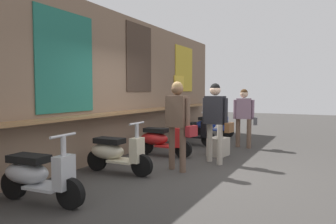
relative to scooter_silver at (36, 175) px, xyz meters
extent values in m
plane|color=#383533|center=(2.64, -1.08, -0.39)|extent=(33.68, 33.68, 0.00)
cube|color=#7F6651|center=(2.64, 0.94, 1.27)|extent=(12.03, 0.25, 3.31)
cube|color=olive|center=(2.64, 0.64, 0.65)|extent=(10.82, 0.36, 0.05)
cube|color=#236B5B|center=(1.40, 0.80, 1.66)|extent=(1.40, 0.02, 1.84)
cube|color=#423328|center=(3.89, 0.80, 1.97)|extent=(1.14, 0.02, 1.69)
cube|color=gold|center=(6.64, 0.80, 1.86)|extent=(1.32, 0.02, 1.47)
cube|color=gold|center=(6.24, 0.80, 1.43)|extent=(0.70, 0.03, 0.38)
ellipsoid|color=#B2B5BA|center=(-0.01, 0.17, 0.01)|extent=(0.43, 0.73, 0.30)
cube|color=black|center=(-0.01, 0.12, 0.21)|extent=(0.34, 0.57, 0.10)
cube|color=#B2B5BA|center=(0.01, -0.18, -0.14)|extent=(0.42, 0.53, 0.04)
cube|color=#B2B5BA|center=(0.04, -0.48, 0.08)|extent=(0.29, 0.18, 0.44)
cylinder|color=#B7B7BC|center=(0.04, -0.48, 0.21)|extent=(0.07, 0.07, 0.70)
cylinder|color=#B7B7BC|center=(0.04, -0.48, 0.56)|extent=(0.46, 0.07, 0.04)
cylinder|color=black|center=(0.05, -0.58, -0.19)|extent=(0.13, 0.41, 0.40)
cylinder|color=black|center=(-0.03, 0.42, -0.19)|extent=(0.13, 0.41, 0.40)
ellipsoid|color=beige|center=(1.76, 0.17, 0.01)|extent=(0.39, 0.71, 0.30)
cube|color=black|center=(1.76, 0.12, 0.21)|extent=(0.31, 0.56, 0.10)
cube|color=beige|center=(1.77, -0.18, -0.14)|extent=(0.39, 0.51, 0.04)
cube|color=beige|center=(1.77, -0.48, 0.08)|extent=(0.28, 0.17, 0.44)
cylinder|color=#B7B7BC|center=(1.77, -0.48, 0.21)|extent=(0.07, 0.07, 0.70)
cylinder|color=#B7B7BC|center=(1.77, -0.48, 0.56)|extent=(0.46, 0.04, 0.04)
cylinder|color=black|center=(1.78, -0.58, -0.19)|extent=(0.11, 0.40, 0.40)
cylinder|color=black|center=(1.76, 0.42, -0.19)|extent=(0.11, 0.40, 0.40)
ellipsoid|color=red|center=(3.53, 0.17, 0.01)|extent=(0.39, 0.71, 0.30)
cube|color=black|center=(3.53, 0.12, 0.21)|extent=(0.31, 0.55, 0.10)
cube|color=red|center=(3.54, -0.18, -0.14)|extent=(0.39, 0.51, 0.04)
cube|color=red|center=(3.54, -0.48, 0.08)|extent=(0.28, 0.16, 0.44)
cylinder|color=#B7B7BC|center=(3.54, -0.48, 0.21)|extent=(0.07, 0.07, 0.70)
cylinder|color=#B7B7BC|center=(3.54, -0.48, 0.56)|extent=(0.46, 0.04, 0.04)
cylinder|color=black|center=(3.54, -0.58, -0.19)|extent=(0.11, 0.40, 0.40)
cylinder|color=black|center=(3.53, 0.42, -0.19)|extent=(0.11, 0.40, 0.40)
ellipsoid|color=black|center=(5.24, 0.17, 0.01)|extent=(0.40, 0.71, 0.30)
cube|color=black|center=(5.24, 0.12, 0.21)|extent=(0.32, 0.56, 0.10)
cube|color=black|center=(5.24, -0.18, -0.14)|extent=(0.39, 0.51, 0.04)
cube|color=black|center=(5.23, -0.48, 0.08)|extent=(0.28, 0.17, 0.44)
cylinder|color=#B7B7BC|center=(5.23, -0.48, 0.21)|extent=(0.07, 0.07, 0.70)
cylinder|color=#B7B7BC|center=(5.23, -0.48, 0.56)|extent=(0.46, 0.05, 0.04)
cylinder|color=black|center=(5.22, -0.58, -0.19)|extent=(0.11, 0.40, 0.40)
cylinder|color=black|center=(5.25, 0.42, -0.19)|extent=(0.11, 0.40, 0.40)
ellipsoid|color=#233D9E|center=(7.02, 0.17, 0.01)|extent=(0.40, 0.71, 0.30)
cube|color=black|center=(7.02, 0.12, 0.21)|extent=(0.32, 0.56, 0.10)
cube|color=#233D9E|center=(7.03, -0.18, -0.14)|extent=(0.39, 0.51, 0.04)
cube|color=#233D9E|center=(7.04, -0.48, 0.08)|extent=(0.28, 0.17, 0.44)
cylinder|color=#B7B7BC|center=(7.04, -0.48, 0.21)|extent=(0.07, 0.07, 0.70)
cylinder|color=#B7B7BC|center=(7.04, -0.48, 0.56)|extent=(0.46, 0.05, 0.04)
cylinder|color=black|center=(7.04, -0.58, -0.19)|extent=(0.11, 0.40, 0.40)
cylinder|color=black|center=(7.01, 0.42, -0.19)|extent=(0.11, 0.40, 0.40)
cylinder|color=#ADA393|center=(3.49, -1.23, 0.03)|extent=(0.12, 0.12, 0.83)
cylinder|color=#ADA393|center=(3.30, -1.52, 0.03)|extent=(0.12, 0.12, 0.83)
cube|color=#232328|center=(3.39, -1.38, 0.74)|extent=(0.25, 0.44, 0.59)
sphere|color=beige|center=(3.39, -1.38, 1.15)|extent=(0.23, 0.23, 0.23)
sphere|color=black|center=(3.39, -1.38, 1.19)|extent=(0.21, 0.21, 0.21)
cylinder|color=#232328|center=(3.42, -1.13, 0.71)|extent=(0.08, 0.08, 0.55)
cylinder|color=#232328|center=(3.36, -1.62, 0.71)|extent=(0.08, 0.08, 0.55)
cube|color=brown|center=(3.37, -1.70, 0.39)|extent=(0.27, 0.13, 0.20)
cylinder|color=brown|center=(5.56, -1.31, 0.00)|extent=(0.12, 0.12, 0.78)
cylinder|color=brown|center=(5.49, -1.62, 0.00)|extent=(0.12, 0.12, 0.78)
cube|color=gray|center=(5.52, -1.47, 0.67)|extent=(0.28, 0.42, 0.55)
sphere|color=beige|center=(5.52, -1.47, 1.06)|extent=(0.21, 0.21, 0.21)
sphere|color=#472D19|center=(5.52, -1.47, 1.10)|extent=(0.19, 0.19, 0.19)
cylinder|color=gray|center=(5.47, -1.24, 0.64)|extent=(0.08, 0.08, 0.52)
cylinder|color=gray|center=(5.57, -1.70, 0.64)|extent=(0.08, 0.08, 0.52)
cube|color=#4C4C51|center=(5.60, -1.76, 0.33)|extent=(0.28, 0.15, 0.20)
cylinder|color=brown|center=(2.53, -0.80, 0.03)|extent=(0.12, 0.12, 0.84)
cylinder|color=brown|center=(2.40, -1.09, 0.03)|extent=(0.12, 0.12, 0.84)
cube|color=brown|center=(2.46, -0.95, 0.75)|extent=(0.29, 0.45, 0.59)
sphere|color=brown|center=(2.46, -0.95, 1.17)|extent=(0.23, 0.23, 0.23)
sphere|color=olive|center=(2.46, -0.95, 1.21)|extent=(0.21, 0.21, 0.21)
cylinder|color=brown|center=(2.52, -0.70, 0.73)|extent=(0.08, 0.08, 0.56)
cylinder|color=brown|center=(2.41, -1.19, 0.73)|extent=(0.08, 0.08, 0.56)
cube|color=maroon|center=(2.41, -1.26, 0.40)|extent=(0.28, 0.15, 0.20)
cube|color=#B2A899|center=(4.16, -1.21, -0.18)|extent=(0.53, 0.45, 0.43)
camera|label=1|loc=(-2.92, -3.52, 1.13)|focal=33.73mm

